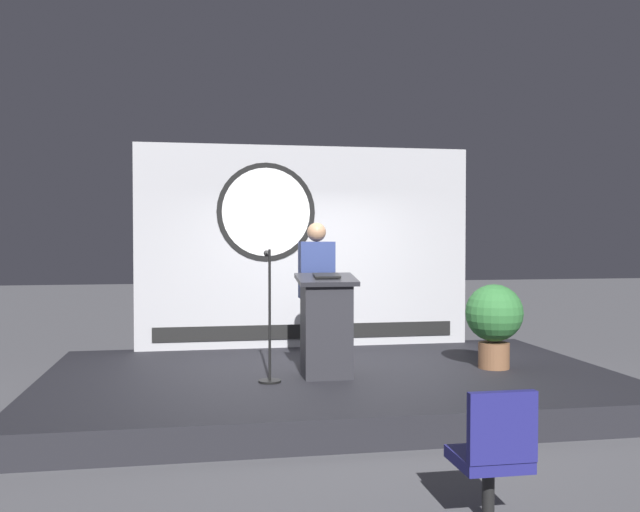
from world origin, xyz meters
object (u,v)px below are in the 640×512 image
at_px(audience_chair_left, 494,450).
at_px(speaker_person, 317,294).
at_px(microphone_stand, 269,336).
at_px(potted_plant, 494,318).
at_px(podium, 326,326).

bearing_deg(audience_chair_left, speaker_person, 97.22).
height_order(speaker_person, microphone_stand, speaker_person).
bearing_deg(speaker_person, potted_plant, -8.62).
xyz_separation_m(microphone_stand, potted_plant, (2.66, 0.28, 0.11)).
height_order(potted_plant, audience_chair_left, potted_plant).
distance_m(podium, speaker_person, 0.57).
xyz_separation_m(podium, audience_chair_left, (0.45, -3.30, -0.37)).
distance_m(speaker_person, audience_chair_left, 3.87).
bearing_deg(audience_chair_left, podium, 97.81).
bearing_deg(podium, speaker_person, 93.11).
height_order(podium, audience_chair_left, podium).
height_order(speaker_person, audience_chair_left, speaker_person).
relative_size(podium, speaker_person, 0.67).
distance_m(speaker_person, microphone_stand, 0.93).
bearing_deg(potted_plant, speaker_person, 171.38).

